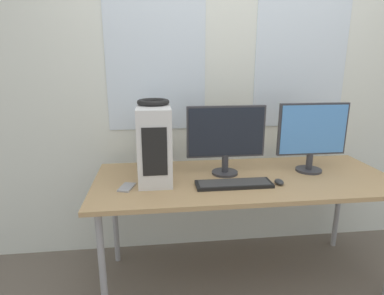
{
  "coord_description": "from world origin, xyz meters",
  "views": [
    {
      "loc": [
        -0.57,
        -1.52,
        1.5
      ],
      "look_at": [
        -0.35,
        0.4,
        0.98
      ],
      "focal_mm": 30.0,
      "sensor_mm": 36.0,
      "label": 1
    }
  ],
  "objects_px": {
    "cell_phone": "(127,187)",
    "mouse": "(279,182)",
    "monitor_right_near": "(312,134)",
    "pc_tower": "(154,142)",
    "keyboard": "(234,184)",
    "headphones": "(153,102)",
    "monitor_main": "(226,136)"
  },
  "relations": [
    {
      "from": "cell_phone",
      "to": "mouse",
      "type": "bearing_deg",
      "value": 13.17
    },
    {
      "from": "monitor_right_near",
      "to": "cell_phone",
      "type": "height_order",
      "value": "monitor_right_near"
    },
    {
      "from": "pc_tower",
      "to": "cell_phone",
      "type": "height_order",
      "value": "pc_tower"
    },
    {
      "from": "mouse",
      "to": "cell_phone",
      "type": "relative_size",
      "value": 0.55
    },
    {
      "from": "pc_tower",
      "to": "keyboard",
      "type": "height_order",
      "value": "pc_tower"
    },
    {
      "from": "mouse",
      "to": "cell_phone",
      "type": "xyz_separation_m",
      "value": [
        -0.93,
        0.05,
        -0.01
      ]
    },
    {
      "from": "headphones",
      "to": "monitor_right_near",
      "type": "height_order",
      "value": "headphones"
    },
    {
      "from": "monitor_right_near",
      "to": "pc_tower",
      "type": "bearing_deg",
      "value": 178.83
    },
    {
      "from": "monitor_main",
      "to": "mouse",
      "type": "xyz_separation_m",
      "value": [
        0.29,
        -0.22,
        -0.25
      ]
    },
    {
      "from": "monitor_main",
      "to": "keyboard",
      "type": "bearing_deg",
      "value": -87.64
    },
    {
      "from": "headphones",
      "to": "keyboard",
      "type": "bearing_deg",
      "value": -25.07
    },
    {
      "from": "monitor_right_near",
      "to": "mouse",
      "type": "relative_size",
      "value": 5.83
    },
    {
      "from": "headphones",
      "to": "keyboard",
      "type": "relative_size",
      "value": 0.43
    },
    {
      "from": "headphones",
      "to": "keyboard",
      "type": "height_order",
      "value": "headphones"
    },
    {
      "from": "mouse",
      "to": "cell_phone",
      "type": "bearing_deg",
      "value": 176.99
    },
    {
      "from": "headphones",
      "to": "monitor_main",
      "type": "xyz_separation_m",
      "value": [
        0.46,
        -0.01,
        -0.23
      ]
    },
    {
      "from": "keyboard",
      "to": "pc_tower",
      "type": "bearing_deg",
      "value": 155.01
    },
    {
      "from": "pc_tower",
      "to": "keyboard",
      "type": "distance_m",
      "value": 0.57
    },
    {
      "from": "headphones",
      "to": "cell_phone",
      "type": "relative_size",
      "value": 1.35
    },
    {
      "from": "monitor_right_near",
      "to": "keyboard",
      "type": "relative_size",
      "value": 1.02
    },
    {
      "from": "headphones",
      "to": "cell_phone",
      "type": "bearing_deg",
      "value": -133.68
    },
    {
      "from": "keyboard",
      "to": "cell_phone",
      "type": "distance_m",
      "value": 0.65
    },
    {
      "from": "monitor_main",
      "to": "headphones",
      "type": "bearing_deg",
      "value": 179.19
    },
    {
      "from": "monitor_main",
      "to": "cell_phone",
      "type": "height_order",
      "value": "monitor_main"
    },
    {
      "from": "monitor_main",
      "to": "keyboard",
      "type": "relative_size",
      "value": 1.11
    },
    {
      "from": "monitor_main",
      "to": "mouse",
      "type": "relative_size",
      "value": 6.34
    },
    {
      "from": "mouse",
      "to": "monitor_right_near",
      "type": "bearing_deg",
      "value": 35.32
    },
    {
      "from": "monitor_right_near",
      "to": "keyboard",
      "type": "distance_m",
      "value": 0.66
    },
    {
      "from": "headphones",
      "to": "cell_phone",
      "type": "height_order",
      "value": "headphones"
    },
    {
      "from": "mouse",
      "to": "monitor_main",
      "type": "bearing_deg",
      "value": 142.51
    },
    {
      "from": "pc_tower",
      "to": "monitor_right_near",
      "type": "bearing_deg",
      "value": -1.17
    },
    {
      "from": "pc_tower",
      "to": "mouse",
      "type": "distance_m",
      "value": 0.82
    }
  ]
}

